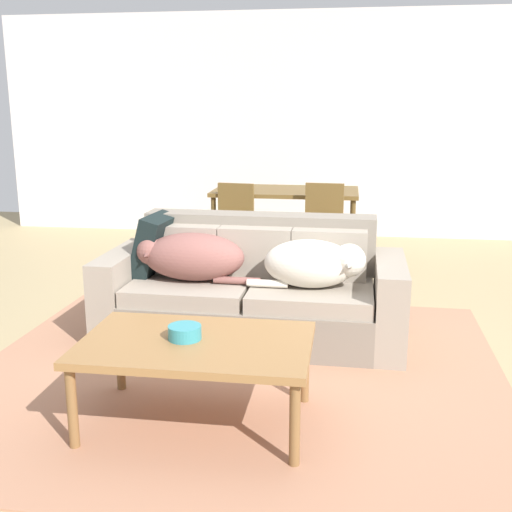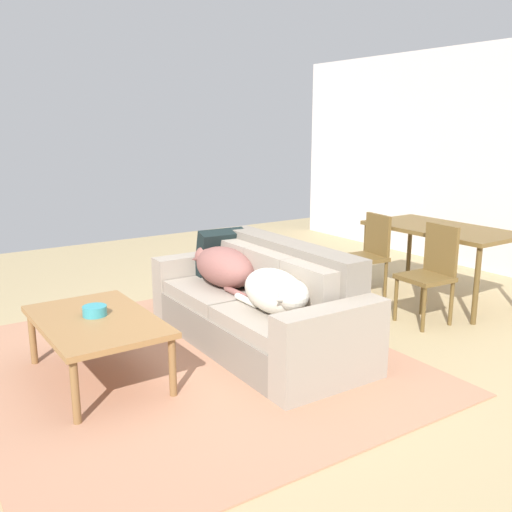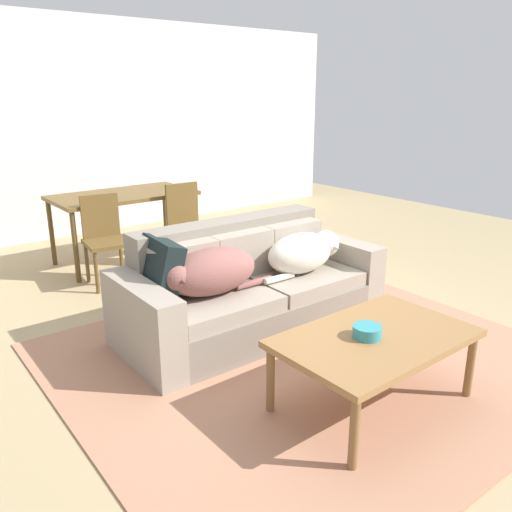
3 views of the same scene
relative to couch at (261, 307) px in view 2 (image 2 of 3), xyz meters
The scene contains 11 objects.
ground_plane 0.52m from the couch, 53.45° to the right, with size 10.00×10.00×0.00m, color tan.
area_rug 0.74m from the couch, 90.09° to the right, with size 3.22×2.95×0.01m, color #AC775A.
couch is the anchor object (origin of this frame).
dog_on_left_cushion 0.51m from the couch, 166.73° to the right, with size 0.88×0.41×0.33m.
dog_on_right_cushion 0.54m from the couch, 21.13° to the right, with size 0.78×0.36×0.32m.
throw_pillow_by_left_arm 0.80m from the couch, behind, with size 0.14×0.44×0.44m, color black.
coffee_table 1.33m from the couch, 93.96° to the right, with size 1.15×0.74×0.46m.
bowl_on_coffee_table 1.33m from the couch, 96.59° to the right, with size 0.17×0.17×0.07m, color teal.
dining_table 2.24m from the couch, 89.95° to the left, with size 1.48×0.80×0.75m.
dining_chair_near_left 1.73m from the couch, 105.39° to the left, with size 0.45×0.45×0.86m.
dining_chair_near_right 1.63m from the couch, 75.35° to the left, with size 0.43×0.43×0.89m.
Camera 2 is at (3.32, -2.14, 1.76)m, focal length 39.47 mm.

